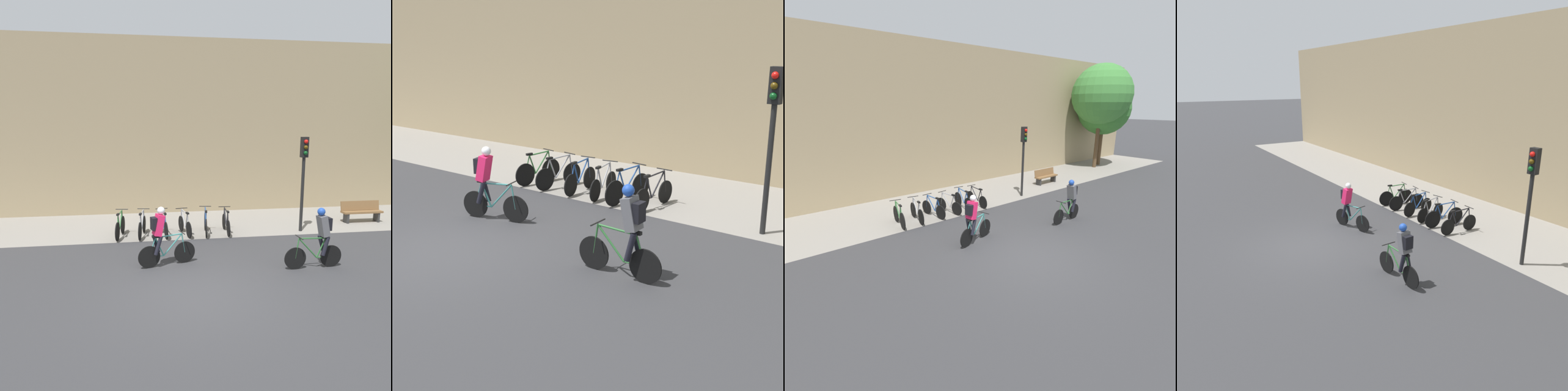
# 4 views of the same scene
# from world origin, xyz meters

# --- Properties ---
(ground) EXTENTS (200.00, 200.00, 0.00)m
(ground) POSITION_xyz_m (0.00, 0.00, 0.00)
(ground) COLOR #333335
(kerb_strip) EXTENTS (44.00, 4.50, 0.01)m
(kerb_strip) POSITION_xyz_m (0.00, 6.75, 0.00)
(kerb_strip) COLOR gray
(kerb_strip) RESTS_ON ground
(building_facade) EXTENTS (44.00, 0.60, 7.89)m
(building_facade) POSITION_xyz_m (0.00, 9.30, 3.95)
(building_facade) COLOR #9E8966
(building_facade) RESTS_ON ground
(cyclist_pink) EXTENTS (1.70, 0.62, 1.77)m
(cyclist_pink) POSITION_xyz_m (-0.76, 2.01, 0.95)
(cyclist_pink) COLOR black
(cyclist_pink) RESTS_ON ground
(cyclist_grey) EXTENTS (1.75, 0.46, 1.76)m
(cyclist_grey) POSITION_xyz_m (3.72, 1.21, 0.95)
(cyclist_grey) COLOR black
(cyclist_grey) RESTS_ON ground
(parked_bike_0) EXTENTS (0.46, 1.63, 0.97)m
(parked_bike_0) POSITION_xyz_m (-2.05, 5.18, 0.40)
(parked_bike_0) COLOR black
(parked_bike_0) RESTS_ON ground
(parked_bike_1) EXTENTS (0.46, 1.67, 0.96)m
(parked_bike_1) POSITION_xyz_m (-1.26, 5.18, 0.40)
(parked_bike_1) COLOR black
(parked_bike_1) RESTS_ON ground
(parked_bike_2) EXTENTS (0.46, 1.61, 0.95)m
(parked_bike_2) POSITION_xyz_m (-0.46, 5.18, 0.38)
(parked_bike_2) COLOR black
(parked_bike_2) RESTS_ON ground
(parked_bike_3) EXTENTS (0.46, 1.58, 0.94)m
(parked_bike_3) POSITION_xyz_m (0.33, 5.18, 0.38)
(parked_bike_3) COLOR black
(parked_bike_3) RESTS_ON ground
(parked_bike_4) EXTENTS (0.46, 1.72, 0.98)m
(parked_bike_4) POSITION_xyz_m (1.12, 5.18, 0.41)
(parked_bike_4) COLOR black
(parked_bike_4) RESTS_ON ground
(parked_bike_5) EXTENTS (0.46, 1.66, 0.94)m
(parked_bike_5) POSITION_xyz_m (1.92, 5.18, 0.38)
(parked_bike_5) COLOR black
(parked_bike_5) RESTS_ON ground
(traffic_light_pole) EXTENTS (0.26, 0.30, 3.62)m
(traffic_light_pole) POSITION_xyz_m (4.83, 4.96, 2.51)
(traffic_light_pole) COLOR black
(traffic_light_pole) RESTS_ON ground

